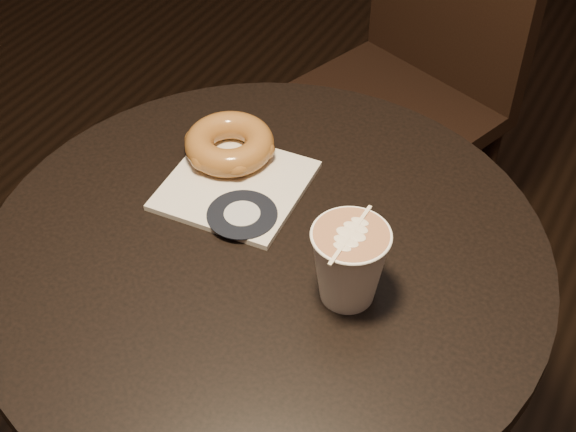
{
  "coord_description": "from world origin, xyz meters",
  "views": [
    {
      "loc": [
        0.35,
        -0.58,
        1.46
      ],
      "look_at": [
        0.01,
        0.03,
        0.79
      ],
      "focal_mm": 50.0,
      "sensor_mm": 36.0,
      "label": 1
    }
  ],
  "objects_px": {
    "pastry_bag": "(236,185)",
    "chair": "(418,52)",
    "latte_cup": "(349,265)",
    "doughnut": "(229,144)",
    "cafe_table": "(268,346)"
  },
  "relations": [
    {
      "from": "pastry_bag",
      "to": "chair",
      "type": "bearing_deg",
      "value": 86.15
    },
    {
      "from": "latte_cup",
      "to": "pastry_bag",
      "type": "bearing_deg",
      "value": 155.75
    },
    {
      "from": "chair",
      "to": "latte_cup",
      "type": "height_order",
      "value": "chair"
    },
    {
      "from": "chair",
      "to": "pastry_bag",
      "type": "xyz_separation_m",
      "value": [
        0.01,
        -0.71,
        0.2
      ]
    },
    {
      "from": "chair",
      "to": "pastry_bag",
      "type": "bearing_deg",
      "value": -70.29
    },
    {
      "from": "chair",
      "to": "latte_cup",
      "type": "bearing_deg",
      "value": -55.88
    },
    {
      "from": "latte_cup",
      "to": "doughnut",
      "type": "bearing_deg",
      "value": 150.32
    },
    {
      "from": "cafe_table",
      "to": "pastry_bag",
      "type": "relative_size",
      "value": 4.31
    },
    {
      "from": "doughnut",
      "to": "cafe_table",
      "type": "bearing_deg",
      "value": -43.9
    },
    {
      "from": "chair",
      "to": "pastry_bag",
      "type": "height_order",
      "value": "chair"
    },
    {
      "from": "pastry_bag",
      "to": "latte_cup",
      "type": "distance_m",
      "value": 0.23
    },
    {
      "from": "doughnut",
      "to": "latte_cup",
      "type": "xyz_separation_m",
      "value": [
        0.25,
        -0.14,
        0.02
      ]
    },
    {
      "from": "pastry_bag",
      "to": "doughnut",
      "type": "bearing_deg",
      "value": 123.98
    },
    {
      "from": "chair",
      "to": "pastry_bag",
      "type": "distance_m",
      "value": 0.74
    },
    {
      "from": "pastry_bag",
      "to": "doughnut",
      "type": "xyz_separation_m",
      "value": [
        -0.04,
        0.05,
        0.02
      ]
    }
  ]
}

